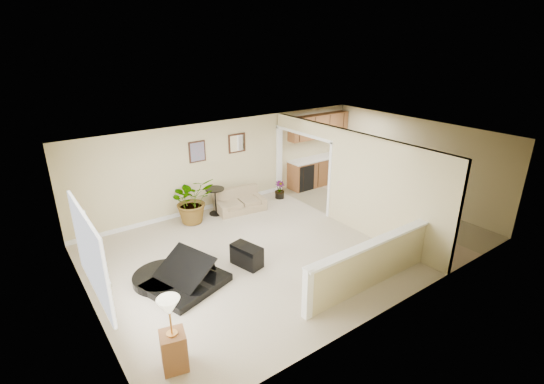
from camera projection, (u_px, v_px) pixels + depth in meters
floor at (292, 242)px, 9.52m from camera, size 9.00×9.00×0.00m
back_wall at (228, 163)px, 11.33m from camera, size 9.00×0.04×2.50m
front_wall at (401, 246)px, 6.80m from camera, size 9.00×0.04×2.50m
left_wall at (84, 252)px, 6.62m from camera, size 0.04×6.00×2.50m
right_wall at (413, 161)px, 11.51m from camera, size 0.04×6.00×2.50m
ceiling at (294, 141)px, 8.61m from camera, size 9.00×6.00×0.04m
kitchen_vinyl at (378, 211)px, 11.23m from camera, size 2.70×6.00×0.01m
interior_partition at (341, 178)px, 10.25m from camera, size 0.18×5.99×2.50m
pony_half_wall at (369, 264)px, 7.63m from camera, size 3.42×0.22×1.00m
left_window at (90, 254)px, 6.17m from camera, size 0.05×2.15×1.45m
wall_art_left at (197, 152)px, 10.61m from camera, size 0.48×0.04×0.58m
wall_mirror at (237, 143)px, 11.27m from camera, size 0.55×0.04×0.55m
kitchen_cabinets at (317, 159)px, 13.00m from camera, size 2.36×0.65×2.33m
piano at (180, 259)px, 7.72m from camera, size 1.94×1.93×1.34m
piano_bench at (247, 256)px, 8.48m from camera, size 0.51×0.76×0.46m
loveseat at (239, 200)px, 11.23m from camera, size 1.46×0.94×0.78m
accent_table at (215, 198)px, 10.88m from camera, size 0.53×0.53×0.76m
palm_plant at (192, 200)px, 10.37m from camera, size 1.15×1.01×1.25m
small_plant at (280, 191)px, 12.08m from camera, size 0.35×0.35×0.54m
lamp_stand at (173, 339)px, 5.72m from camera, size 0.44×0.44×1.23m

